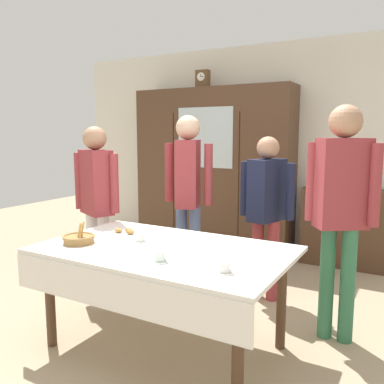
# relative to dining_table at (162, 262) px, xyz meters

# --- Properties ---
(ground_plane) EXTENTS (12.00, 12.00, 0.00)m
(ground_plane) POSITION_rel_dining_table_xyz_m (0.00, 0.24, -0.66)
(ground_plane) COLOR tan
(ground_plane) RESTS_ON ground
(back_wall) EXTENTS (6.40, 0.10, 2.70)m
(back_wall) POSITION_rel_dining_table_xyz_m (0.00, 2.89, 0.69)
(back_wall) COLOR silver
(back_wall) RESTS_ON ground
(dining_table) EXTENTS (1.77, 1.08, 0.75)m
(dining_table) POSITION_rel_dining_table_xyz_m (0.00, 0.00, 0.00)
(dining_table) COLOR #4C3321
(dining_table) RESTS_ON ground
(wall_cabinet) EXTENTS (2.19, 0.46, 2.15)m
(wall_cabinet) POSITION_rel_dining_table_xyz_m (-0.90, 2.59, 0.42)
(wall_cabinet) COLOR #4C3321
(wall_cabinet) RESTS_ON ground
(mantel_clock) EXTENTS (0.18, 0.11, 0.24)m
(mantel_clock) POSITION_rel_dining_table_xyz_m (-1.05, 2.59, 1.61)
(mantel_clock) COLOR brown
(mantel_clock) RESTS_ON wall_cabinet
(bookshelf_low) EXTENTS (0.95, 0.35, 0.92)m
(bookshelf_low) POSITION_rel_dining_table_xyz_m (0.82, 2.64, -0.20)
(bookshelf_low) COLOR #4C3321
(bookshelf_low) RESTS_ON ground
(book_stack) EXTENTS (0.18, 0.21, 0.07)m
(book_stack) POSITION_rel_dining_table_xyz_m (0.82, 2.64, 0.30)
(book_stack) COLOR #2D5184
(book_stack) RESTS_ON bookshelf_low
(tea_cup_center) EXTENTS (0.13, 0.13, 0.06)m
(tea_cup_center) POSITION_rel_dining_table_xyz_m (0.60, -0.23, 0.12)
(tea_cup_center) COLOR white
(tea_cup_center) RESTS_ON dining_table
(tea_cup_front_edge) EXTENTS (0.13, 0.13, 0.06)m
(tea_cup_front_edge) POSITION_rel_dining_table_xyz_m (0.15, -0.25, 0.12)
(tea_cup_front_edge) COLOR silver
(tea_cup_front_edge) RESTS_ON dining_table
(tea_cup_back_edge) EXTENTS (0.13, 0.13, 0.06)m
(tea_cup_back_edge) POSITION_rel_dining_table_xyz_m (-0.25, 0.08, 0.12)
(tea_cup_back_edge) COLOR white
(tea_cup_back_edge) RESTS_ON dining_table
(bread_basket) EXTENTS (0.24, 0.24, 0.16)m
(bread_basket) POSITION_rel_dining_table_xyz_m (-0.62, -0.18, 0.13)
(bread_basket) COLOR #9E7542
(bread_basket) RESTS_ON dining_table
(pastry_plate) EXTENTS (0.28, 0.28, 0.05)m
(pastry_plate) POSITION_rel_dining_table_xyz_m (-0.48, 0.18, 0.11)
(pastry_plate) COLOR white
(pastry_plate) RESTS_ON dining_table
(spoon_far_right) EXTENTS (0.12, 0.02, 0.01)m
(spoon_far_right) POSITION_rel_dining_table_xyz_m (-0.09, 0.28, 0.10)
(spoon_far_right) COLOR silver
(spoon_far_right) RESTS_ON dining_table
(spoon_front_edge) EXTENTS (0.12, 0.02, 0.01)m
(spoon_front_edge) POSITION_rel_dining_table_xyz_m (-0.32, -0.16, 0.10)
(spoon_front_edge) COLOR silver
(spoon_front_edge) RESTS_ON dining_table
(spoon_mid_right) EXTENTS (0.12, 0.02, 0.01)m
(spoon_mid_right) POSITION_rel_dining_table_xyz_m (0.16, 0.19, 0.10)
(spoon_mid_right) COLOR silver
(spoon_mid_right) RESTS_ON dining_table
(person_near_right_end) EXTENTS (0.52, 0.33, 1.63)m
(person_near_right_end) POSITION_rel_dining_table_xyz_m (-1.09, 0.54, 0.33)
(person_near_right_end) COLOR silver
(person_near_right_end) RESTS_ON ground
(person_by_cabinet) EXTENTS (0.52, 0.41, 1.73)m
(person_by_cabinet) POSITION_rel_dining_table_xyz_m (-0.40, 1.06, 0.40)
(person_by_cabinet) COLOR slate
(person_by_cabinet) RESTS_ON ground
(person_behind_table_left) EXTENTS (0.52, 0.40, 1.53)m
(person_behind_table_left) POSITION_rel_dining_table_xyz_m (0.34, 1.24, 0.27)
(person_behind_table_left) COLOR #933338
(person_behind_table_left) RESTS_ON ground
(person_behind_table_right) EXTENTS (0.52, 0.37, 1.76)m
(person_behind_table_right) POSITION_rel_dining_table_xyz_m (1.07, 0.77, 0.43)
(person_behind_table_right) COLOR #33704C
(person_behind_table_right) RESTS_ON ground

